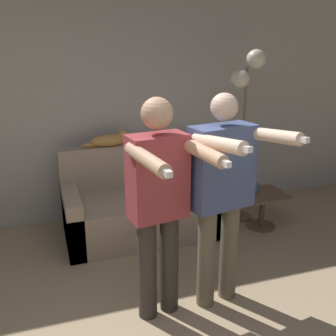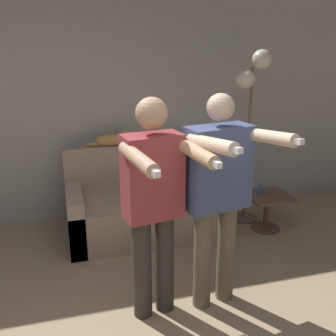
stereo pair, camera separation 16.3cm
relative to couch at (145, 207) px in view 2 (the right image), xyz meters
The scene contains 8 objects.
wall_back 1.26m from the couch, 128.01° to the left, with size 10.00×0.05×2.60m.
couch is the anchor object (origin of this frame).
person_left 1.55m from the couch, 99.34° to the right, with size 0.55×0.73×1.66m.
person_right 1.56m from the couch, 79.19° to the right, with size 0.63×0.75×1.67m.
cat 0.81m from the couch, 129.29° to the left, with size 0.51×0.12×0.17m.
floor_lamp 1.70m from the couch, ahead, with size 0.39×0.31×1.93m.
side_table 1.34m from the couch, 13.65° to the right, with size 0.46×0.46×0.41m.
cup 1.28m from the couch, 11.70° to the right, with size 0.06×0.06×0.11m.
Camera 2 is at (-0.35, -1.66, 2.00)m, focal length 42.00 mm.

